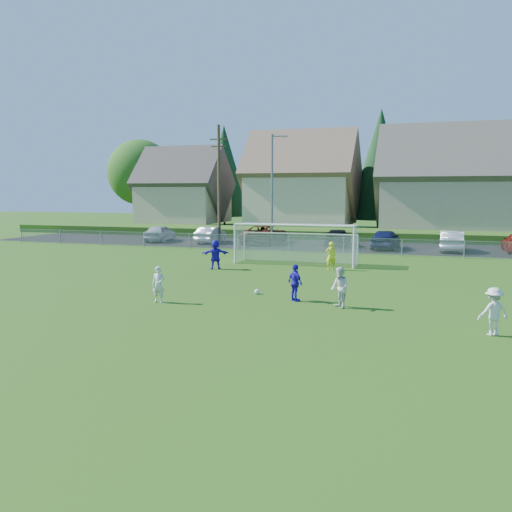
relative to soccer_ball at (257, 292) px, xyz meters
The scene contains 22 objects.
ground 5.90m from the soccer_ball, 97.22° to the right, with size 160.00×160.00×0.00m, color #193D0C.
asphalt_lot 21.66m from the soccer_ball, 91.96° to the left, with size 60.00×60.00×0.00m, color black.
grass_embankment 29.16m from the soccer_ball, 91.46° to the left, with size 70.00×6.00×0.80m, color #1E420F.
soccer_ball is the anchor object (origin of this frame).
player_white_a 4.39m from the soccer_ball, 137.84° to the right, with size 0.53×0.35×1.47m, color silver.
player_white_b 4.29m from the soccer_ball, 23.53° to the right, with size 0.77×0.60×1.58m, color silver.
player_white_c 9.99m from the soccer_ball, 24.58° to the right, with size 0.97×0.56×1.51m, color silver.
player_blue_a 2.25m from the soccer_ball, 25.74° to the right, with size 0.89×0.37×1.52m, color #2614BF.
player_blue_b 8.01m from the soccer_ball, 125.30° to the left, with size 1.57×0.50×1.69m, color #2614BF.
goalkeeper 8.48m from the soccer_ball, 78.02° to the left, with size 0.59×0.38×1.61m, color yellow.
car_a 26.18m from the soccer_ball, 127.14° to the left, with size 1.75×4.36×1.49m, color silver.
car_b 23.75m from the soccer_ball, 117.61° to the left, with size 1.45×4.17×1.37m, color silver.
car_c 22.71m from the soccer_ball, 106.19° to the left, with size 2.63×5.71×1.59m, color #4B1708.
car_d 21.79m from the soccer_ball, 90.32° to the left, with size 1.90×4.68×1.36m, color black.
car_e 20.89m from the soccer_ball, 79.54° to the left, with size 1.83×4.54×1.55m, color #121940.
car_f 22.24m from the soccer_ball, 67.17° to the left, with size 1.61×4.62×1.52m, color silver.
soccer_goal 10.34m from the soccer_ball, 94.16° to the left, with size 7.42×1.90×2.50m.
chainlink_fence 16.18m from the soccer_ball, 92.63° to the left, with size 52.06×0.06×1.20m.
streetlight 21.34m from the soccer_ball, 104.44° to the left, with size 1.38×0.18×9.00m.
utility_pole 24.03m from the soccer_ball, 115.84° to the left, with size 1.60×0.26×10.00m.
houses_row 37.34m from the soccer_ball, 88.07° to the left, with size 53.90×11.45×13.27m.
tree_row 43.42m from the soccer_ball, 89.59° to the left, with size 65.98×12.36×13.80m.
Camera 1 is at (7.88, -16.24, 4.48)m, focal length 38.00 mm.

